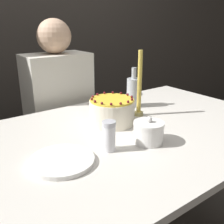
{
  "coord_description": "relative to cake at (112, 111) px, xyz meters",
  "views": [
    {
      "loc": [
        -0.73,
        -0.83,
        1.24
      ],
      "look_at": [
        -0.04,
        0.12,
        0.82
      ],
      "focal_mm": 42.0,
      "sensor_mm": 36.0,
      "label": 1
    }
  ],
  "objects": [
    {
      "name": "candle",
      "position": [
        0.18,
        0.01,
        0.08
      ],
      "size": [
        0.05,
        0.05,
        0.33
      ],
      "color": "tan",
      "rests_on": "dining_table"
    },
    {
      "name": "dining_table",
      "position": [
        0.04,
        -0.12,
        -0.17
      ],
      "size": [
        1.46,
        0.95,
        0.77
      ],
      "color": "beige",
      "rests_on": "ground_plane"
    },
    {
      "name": "cake",
      "position": [
        0.0,
        0.0,
        0.0
      ],
      "size": [
        0.22,
        0.22,
        0.13
      ],
      "color": "#EFE5CC",
      "rests_on": "dining_table"
    },
    {
      "name": "bottle",
      "position": [
        0.25,
        0.14,
        0.02
      ],
      "size": [
        0.08,
        0.08,
        0.22
      ],
      "color": "#B2B7BC",
      "rests_on": "dining_table"
    },
    {
      "name": "person_man_blue_shirt",
      "position": [
        -0.02,
        0.56,
        -0.28
      ],
      "size": [
        0.4,
        0.34,
        1.25
      ],
      "rotation": [
        0.0,
        0.0,
        3.14
      ],
      "color": "#2D2D38",
      "rests_on": "ground_plane"
    },
    {
      "name": "wall_behind",
      "position": [
        0.04,
        1.28,
        0.47
      ],
      "size": [
        8.0,
        0.05,
        2.6
      ],
      "color": "#38332D",
      "rests_on": "ground_plane"
    },
    {
      "name": "sugar_bowl",
      "position": [
        -0.0,
        -0.25,
        -0.02
      ],
      "size": [
        0.13,
        0.13,
        0.11
      ],
      "color": "white",
      "rests_on": "dining_table"
    },
    {
      "name": "sugar_shaker",
      "position": [
        -0.17,
        -0.22,
        -0.0
      ],
      "size": [
        0.05,
        0.05,
        0.12
      ],
      "color": "white",
      "rests_on": "dining_table"
    },
    {
      "name": "plate_stack",
      "position": [
        -0.36,
        -0.19,
        -0.05
      ],
      "size": [
        0.23,
        0.23,
        0.02
      ],
      "color": "white",
      "rests_on": "dining_table"
    }
  ]
}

